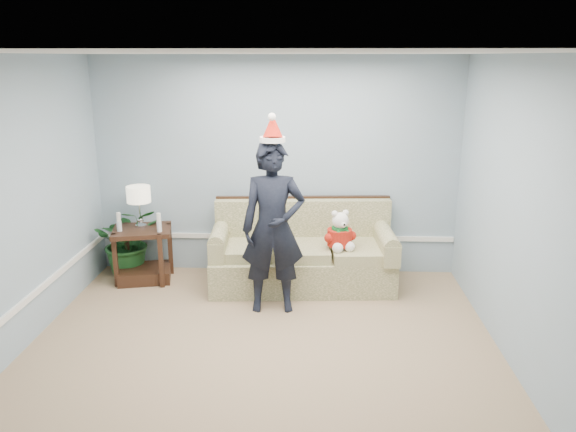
% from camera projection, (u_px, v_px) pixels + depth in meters
% --- Properties ---
extents(room_shell, '(4.54, 5.04, 2.74)m').
position_uv_depth(room_shell, '(255.00, 226.00, 4.54)').
color(room_shell, tan).
rests_on(room_shell, ground).
extents(wainscot_trim, '(4.49, 4.99, 0.06)m').
position_uv_depth(wainscot_trim, '(158.00, 273.00, 5.97)').
color(wainscot_trim, white).
rests_on(wainscot_trim, room_shell).
extents(sofa, '(2.21, 1.06, 1.01)m').
position_uv_depth(sofa, '(302.00, 256.00, 6.77)').
color(sofa, '#4F5C2B').
rests_on(sofa, room_shell).
extents(side_table, '(0.79, 0.71, 0.66)m').
position_uv_depth(side_table, '(144.00, 260.00, 6.91)').
color(side_table, '#3D2216').
rests_on(side_table, room_shell).
extents(table_lamp, '(0.29, 0.29, 0.51)m').
position_uv_depth(table_lamp, '(139.00, 196.00, 6.76)').
color(table_lamp, silver).
rests_on(table_lamp, side_table).
extents(candle_pair, '(0.54, 0.06, 0.23)m').
position_uv_depth(candle_pair, '(139.00, 223.00, 6.66)').
color(candle_pair, silver).
rests_on(candle_pair, side_table).
extents(houseplant, '(0.99, 0.93, 0.88)m').
position_uv_depth(houseplant, '(129.00, 240.00, 7.06)').
color(houseplant, '#1C5022').
rests_on(houseplant, room_shell).
extents(man, '(0.71, 0.51, 1.85)m').
position_uv_depth(man, '(273.00, 228.00, 5.93)').
color(man, black).
rests_on(man, room_shell).
extents(santa_hat, '(0.28, 0.31, 0.31)m').
position_uv_depth(santa_hat, '(273.00, 129.00, 5.66)').
color(santa_hat, white).
rests_on(santa_hat, man).
extents(teddy_bear, '(0.37, 0.37, 0.47)m').
position_uv_depth(teddy_bear, '(340.00, 235.00, 6.44)').
color(teddy_bear, white).
rests_on(teddy_bear, sofa).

